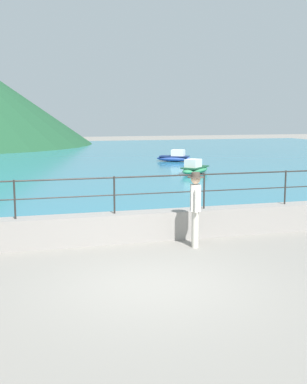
% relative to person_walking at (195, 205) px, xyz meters
% --- Properties ---
extents(ground_plane, '(120.00, 120.00, 0.00)m').
position_rel_person_walking_xyz_m(ground_plane, '(-1.71, -2.25, -0.98)').
color(ground_plane, gray).
extents(promenade_wall, '(20.00, 0.56, 0.70)m').
position_rel_person_walking_xyz_m(promenade_wall, '(-1.71, 0.95, -0.63)').
color(promenade_wall, gray).
rests_on(promenade_wall, ground).
extents(railing, '(18.44, 0.04, 0.90)m').
position_rel_person_walking_xyz_m(railing, '(-1.71, 0.95, 0.36)').
color(railing, '#282623').
rests_on(railing, promenade_wall).
extents(lake_water, '(64.00, 44.32, 0.06)m').
position_rel_person_walking_xyz_m(lake_water, '(-1.71, 23.59, -0.95)').
color(lake_water, teal).
rests_on(lake_water, ground).
extents(person_walking, '(0.38, 0.55, 1.75)m').
position_rel_person_walking_xyz_m(person_walking, '(0.00, 0.00, 0.00)').
color(person_walking, beige).
rests_on(person_walking, ground).
extents(boat_0, '(2.28, 2.25, 0.76)m').
position_rel_person_walking_xyz_m(boat_0, '(4.90, 13.04, -0.65)').
color(boat_0, '#338C59').
rests_on(boat_0, lake_water).
extents(boat_1, '(2.43, 1.98, 0.76)m').
position_rel_person_walking_xyz_m(boat_1, '(6.04, 19.65, -0.65)').
color(boat_1, '#2D4C9E').
rests_on(boat_1, lake_water).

